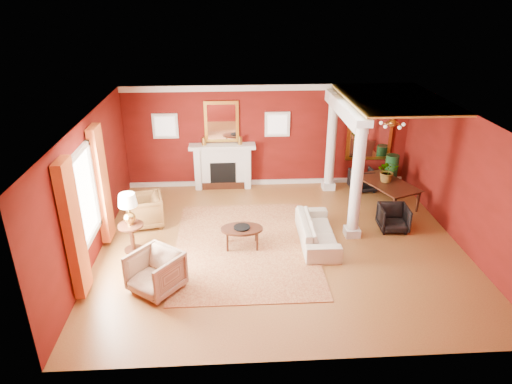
{
  "coord_description": "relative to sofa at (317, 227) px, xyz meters",
  "views": [
    {
      "loc": [
        -1.08,
        -8.82,
        5.32
      ],
      "look_at": [
        -0.53,
        0.36,
        1.15
      ],
      "focal_mm": 32.0,
      "sensor_mm": 36.0,
      "label": 1
    }
  ],
  "objects": [
    {
      "name": "column_front",
      "position": [
        0.87,
        0.24,
        1.05
      ],
      "size": [
        0.36,
        0.36,
        2.8
      ],
      "color": "silver",
      "rests_on": "ground"
    },
    {
      "name": "rug",
      "position": [
        -1.63,
        -0.1,
        -0.37
      ],
      "size": [
        3.11,
        4.15,
        0.02
      ],
      "primitive_type": "cube",
      "rotation": [
        0.0,
        0.0,
        -0.0
      ],
      "color": "maroon",
      "rests_on": "ground"
    },
    {
      "name": "flank_window_left",
      "position": [
        -3.68,
        3.4,
        1.42
      ],
      "size": [
        0.7,
        0.07,
        0.7
      ],
      "color": "silver",
      "rests_on": "room_shell"
    },
    {
      "name": "dining_chair_far",
      "position": [
        1.81,
        2.8,
        -0.04
      ],
      "size": [
        0.74,
        0.7,
        0.67
      ],
      "primitive_type": "imported",
      "rotation": [
        0.0,
        0.0,
        3.29
      ],
      "color": "black",
      "rests_on": "ground"
    },
    {
      "name": "fireplace",
      "position": [
        -2.13,
        3.25,
        0.27
      ],
      "size": [
        1.85,
        0.42,
        1.29
      ],
      "color": "silver",
      "rests_on": "ground"
    },
    {
      "name": "chandelier",
      "position": [
        2.07,
        1.74,
        1.87
      ],
      "size": [
        0.6,
        0.62,
        0.75
      ],
      "color": "#B98E3A",
      "rests_on": "room_shell"
    },
    {
      "name": "column_back",
      "position": [
        0.87,
        2.94,
        1.05
      ],
      "size": [
        0.36,
        0.36,
        2.8
      ],
      "color": "silver",
      "rests_on": "ground"
    },
    {
      "name": "base_trim",
      "position": [
        -0.83,
        3.4,
        -0.32
      ],
      "size": [
        8.0,
        0.08,
        0.12
      ],
      "primitive_type": "cube",
      "color": "silver",
      "rests_on": "ground"
    },
    {
      "name": "green_urn",
      "position": [
        2.65,
        2.94,
        0.01
      ],
      "size": [
        0.41,
        0.41,
        0.99
      ],
      "color": "#133E1B",
      "rests_on": "ground"
    },
    {
      "name": "armchair_leopard",
      "position": [
        -4.01,
        1.05,
        0.05
      ],
      "size": [
        0.93,
        0.97,
        0.86
      ],
      "primitive_type": "imported",
      "rotation": [
        0.0,
        0.0,
        -1.36
      ],
      "color": "black",
      "rests_on": "ground"
    },
    {
      "name": "dining_chair_near",
      "position": [
        1.91,
        0.47,
        -0.04
      ],
      "size": [
        0.69,
        0.65,
        0.67
      ],
      "primitive_type": "imported",
      "rotation": [
        0.0,
        0.0,
        -0.05
      ],
      "color": "black",
      "rests_on": "ground"
    },
    {
      "name": "flank_window_right",
      "position": [
        -0.58,
        3.4,
        1.42
      ],
      "size": [
        0.7,
        0.07,
        0.7
      ],
      "color": "silver",
      "rests_on": "room_shell"
    },
    {
      "name": "sofa",
      "position": [
        0.0,
        0.0,
        0.0
      ],
      "size": [
        0.6,
        1.96,
        0.76
      ],
      "primitive_type": "imported",
      "rotation": [
        0.0,
        0.0,
        1.55
      ],
      "color": "beige",
      "rests_on": "ground"
    },
    {
      "name": "dining_mirror",
      "position": [
        2.07,
        3.39,
        1.17
      ],
      "size": [
        1.3,
        0.07,
        1.7
      ],
      "color": "gold",
      "rests_on": "room_shell"
    },
    {
      "name": "header_beam",
      "position": [
        0.87,
        1.84,
        2.24
      ],
      "size": [
        0.3,
        3.2,
        0.32
      ],
      "primitive_type": "cube",
      "color": "silver",
      "rests_on": "column_front"
    },
    {
      "name": "coffee_book",
      "position": [
        -1.73,
        -0.18,
        0.2
      ],
      "size": [
        0.15,
        0.1,
        0.23
      ],
      "primitive_type": "imported",
      "rotation": [
        0.0,
        0.0,
        0.55
      ],
      "color": "black",
      "rests_on": "coffee_table"
    },
    {
      "name": "amber_ceiling",
      "position": [
        2.02,
        1.69,
        2.49
      ],
      "size": [
        2.3,
        3.4,
        0.04
      ],
      "primitive_type": "cube",
      "color": "gold",
      "rests_on": "room_shell"
    },
    {
      "name": "armchair_stripe",
      "position": [
        -3.37,
        -1.6,
        0.06
      ],
      "size": [
        1.17,
        1.16,
        0.88
      ],
      "primitive_type": "imported",
      "rotation": [
        0.0,
        0.0,
        -0.66
      ],
      "color": "tan",
      "rests_on": "ground"
    },
    {
      "name": "side_table",
      "position": [
        -4.09,
        -0.12,
        0.52
      ],
      "size": [
        0.55,
        0.55,
        1.37
      ],
      "rotation": [
        0.0,
        0.0,
        -0.19
      ],
      "color": "black",
      "rests_on": "ground"
    },
    {
      "name": "overmantel_mirror",
      "position": [
        -2.13,
        3.39,
        1.52
      ],
      "size": [
        0.95,
        0.07,
        1.15
      ],
      "color": "gold",
      "rests_on": "fireplace"
    },
    {
      "name": "ground",
      "position": [
        -0.83,
        -0.06,
        -0.38
      ],
      "size": [
        8.0,
        8.0,
        0.0
      ],
      "primitive_type": "plane",
      "color": "brown",
      "rests_on": "ground"
    },
    {
      "name": "room_shell",
      "position": [
        -0.83,
        -0.06,
        1.64
      ],
      "size": [
        8.04,
        7.04,
        2.92
      ],
      "color": "maroon",
      "rests_on": "ground"
    },
    {
      "name": "potted_plant",
      "position": [
        2.2,
        1.98,
        0.8
      ],
      "size": [
        0.63,
        0.68,
        0.47
      ],
      "primitive_type": "imported",
      "rotation": [
        0.0,
        0.0,
        -0.17
      ],
      "color": "#26591E",
      "rests_on": "dining_table"
    },
    {
      "name": "dining_table",
      "position": [
        2.23,
        1.92,
        0.09
      ],
      "size": [
        1.18,
        1.8,
        0.95
      ],
      "primitive_type": "imported",
      "rotation": [
        0.0,
        0.0,
        1.95
      ],
      "color": "black",
      "rests_on": "ground"
    },
    {
      "name": "coffee_table",
      "position": [
        -1.7,
        -0.1,
        0.04
      ],
      "size": [
        0.93,
        0.93,
        0.47
      ],
      "rotation": [
        0.0,
        0.0,
        -0.34
      ],
      "color": "black",
      "rests_on": "ground"
    },
    {
      "name": "left_window",
      "position": [
        -4.73,
        -0.66,
        1.04
      ],
      "size": [
        0.21,
        2.55,
        2.6
      ],
      "color": "white",
      "rests_on": "room_shell"
    },
    {
      "name": "crown_trim",
      "position": [
        -0.83,
        3.4,
        2.44
      ],
      "size": [
        8.0,
        0.08,
        0.16
      ],
      "primitive_type": "cube",
      "color": "silver",
      "rests_on": "room_shell"
    }
  ]
}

